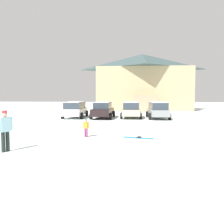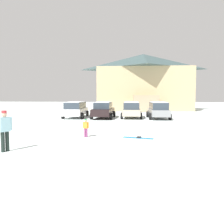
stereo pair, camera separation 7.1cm
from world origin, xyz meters
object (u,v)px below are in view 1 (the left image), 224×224
skier_child_in_orange_jacket (86,127)px  skier_adult_in_blue_parka (5,129)px  pair_of_skis (138,138)px  parked_black_sedan (103,110)px  parked_beige_suv (131,109)px  parked_grey_wagon (158,110)px  parked_white_suv (75,109)px  ski_lodge (142,82)px

skier_child_in_orange_jacket → skier_adult_in_blue_parka: 4.29m
skier_child_in_orange_jacket → pair_of_skis: bearing=-0.5°
parked_black_sedan → parked_beige_suv: (2.86, 0.50, 0.05)m
parked_grey_wagon → pair_of_skis: bearing=-101.7°
parked_white_suv → ski_lodge: bearing=62.7°
parked_black_sedan → skier_adult_in_blue_parka: parked_black_sedan is taller
parked_beige_suv → pair_of_skis: size_ratio=2.55×
ski_lodge → parked_black_sedan: (-4.62, -14.96, -3.84)m
parked_black_sedan → ski_lodge: bearing=72.9°
parked_grey_wagon → pair_of_skis: (-2.20, -10.57, -0.89)m
parked_white_suv → pair_of_skis: size_ratio=2.82×
skier_child_in_orange_jacket → pair_of_skis: size_ratio=0.59×
ski_lodge → skier_child_in_orange_jacket: (-4.12, -25.51, -4.13)m
ski_lodge → parked_white_suv: (-7.60, -14.71, -3.78)m
skier_child_in_orange_jacket → skier_adult_in_blue_parka: size_ratio=0.59×
skier_child_in_orange_jacket → parked_grey_wagon: bearing=64.4°
pair_of_skis → parked_black_sedan: bearing=107.6°
parked_white_suv → skier_child_in_orange_jacket: 11.35m
parked_beige_suv → pair_of_skis: 11.11m
skier_adult_in_blue_parka → pair_of_skis: 6.46m
ski_lodge → skier_adult_in_blue_parka: ski_lodge is taller
parked_grey_wagon → skier_child_in_orange_jacket: size_ratio=4.28×
parked_grey_wagon → skier_adult_in_blue_parka: bearing=-118.6°
parked_white_suv → parked_beige_suv: bearing=2.4°
ski_lodge → parked_grey_wagon: bearing=-86.4°
parked_white_suv → parked_beige_suv: size_ratio=1.10×
parked_grey_wagon → parked_white_suv: bearing=178.3°
ski_lodge → parked_white_suv: bearing=-117.3°
pair_of_skis → parked_beige_suv: bearing=92.5°
ski_lodge → parked_black_sedan: 16.12m
parked_white_suv → skier_child_in_orange_jacket: parked_white_suv is taller
skier_adult_in_blue_parka → pair_of_skis: bearing=32.2°
parked_beige_suv → skier_adult_in_blue_parka: bearing=-108.8°
parked_black_sedan → parked_beige_suv: size_ratio=1.12×
parked_beige_suv → parked_grey_wagon: size_ratio=1.01×
parked_white_suv → skier_adult_in_blue_parka: bearing=-86.3°
pair_of_skis → skier_adult_in_blue_parka: bearing=-147.8°
pair_of_skis → skier_child_in_orange_jacket: bearing=179.5°
ski_lodge → parked_beige_suv: (-1.75, -14.46, -3.79)m
parked_black_sedan → skier_child_in_orange_jacket: 10.56m
parked_white_suv → skier_adult_in_blue_parka: size_ratio=2.82×
parked_black_sedan → parked_beige_suv: 2.91m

